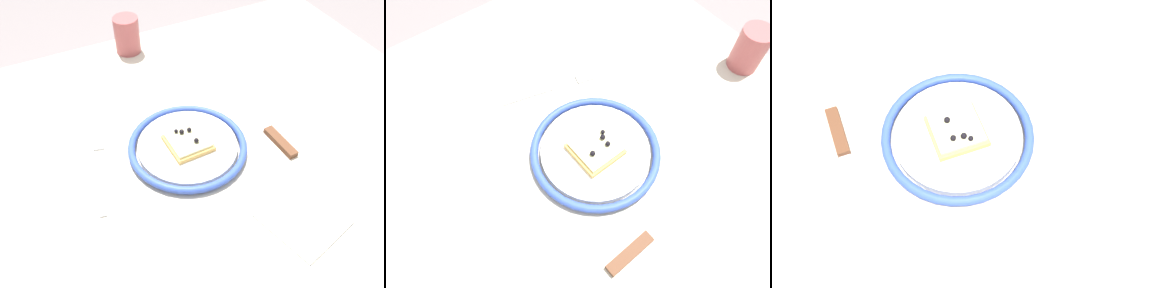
# 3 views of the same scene
# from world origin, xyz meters

# --- Properties ---
(dining_table) EXTENTS (1.10, 0.91, 0.73)m
(dining_table) POSITION_xyz_m (0.00, 0.00, 0.65)
(dining_table) COLOR #BCB29E
(dining_table) RESTS_ON ground_plane
(plate) EXTENTS (0.24, 0.24, 0.02)m
(plate) POSITION_xyz_m (-0.06, -0.01, 0.74)
(plate) COLOR white
(plate) RESTS_ON dining_table
(pizza_slice_near) EXTENTS (0.08, 0.08, 0.03)m
(pizza_slice_near) POSITION_xyz_m (-0.06, -0.01, 0.75)
(pizza_slice_near) COLOR tan
(pizza_slice_near) RESTS_ON plate
(knife) EXTENTS (0.03, 0.24, 0.01)m
(knife) POSITION_xyz_m (0.12, -0.04, 0.73)
(knife) COLOR silver
(knife) RESTS_ON dining_table
(fork) EXTENTS (0.07, 0.20, 0.00)m
(fork) POSITION_xyz_m (-0.24, 0.01, 0.73)
(fork) COLOR silver
(fork) RESTS_ON dining_table
(cup) EXTENTS (0.06, 0.06, 0.10)m
(cup) POSITION_xyz_m (-0.04, 0.39, 0.78)
(cup) COLOR #A54C4C
(cup) RESTS_ON dining_table
(napkin) EXTENTS (0.15, 0.16, 0.00)m
(napkin) POSITION_xyz_m (0.05, -0.24, 0.73)
(napkin) COLOR white
(napkin) RESTS_ON dining_table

